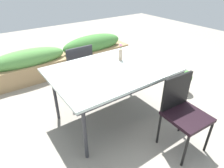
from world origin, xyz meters
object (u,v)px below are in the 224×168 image
Objects in this scene: planter_box at (65,58)px; potted_plant at (184,81)px; flower_vase at (120,53)px; chair_far_side at (77,67)px; dining_table at (112,72)px; chair_near_right at (183,109)px.

planter_box is 2.40m from potted_plant.
flower_vase is 0.08× the size of planter_box.
chair_far_side is at bearing -99.73° from planter_box.
chair_near_right is (0.36, -0.88, -0.22)m from dining_table.
chair_near_right is at bearing -67.79° from dining_table.
planter_box reaches higher than potted_plant.
chair_far_side is at bearing 146.08° from potted_plant.
chair_near_right is 0.29× the size of planter_box.
chair_far_side reaches higher than planter_box.
flower_vase is at bearing -83.46° from planter_box.
flower_vase reaches higher than chair_near_right.
dining_table reaches higher than planter_box.
potted_plant is at bearing -6.18° from dining_table.
planter_box is at bearing 87.78° from dining_table.
planter_box is at bearing 96.54° from flower_vase.
planter_box is (0.16, 0.94, -0.19)m from chair_far_side.
potted_plant is (1.53, -1.03, -0.29)m from chair_far_side.
chair_far_side is 3.53× the size of flower_vase.
planter_box is at bearing -80.21° from chair_near_right.
chair_near_right is at bearing -83.88° from planter_box.
dining_table is 1.87m from planter_box.
chair_far_side is 1.87m from potted_plant.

